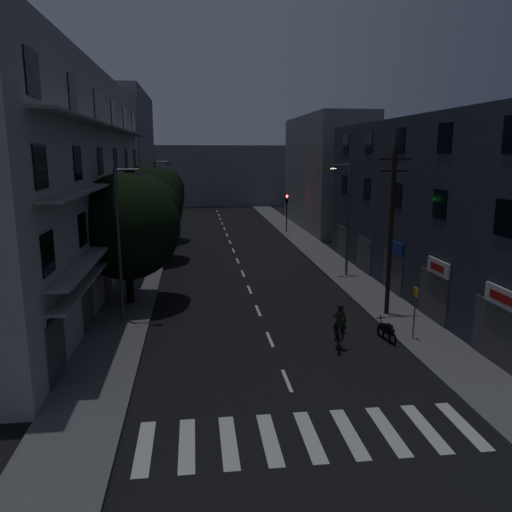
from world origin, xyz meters
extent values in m
plane|color=black|center=(0.00, 25.00, 0.00)|extent=(160.00, 160.00, 0.00)
cube|color=#565659|center=(-7.50, 25.00, 0.07)|extent=(3.00, 90.00, 0.15)
cube|color=#565659|center=(7.50, 25.00, 0.07)|extent=(3.00, 90.00, 0.15)
cube|color=beige|center=(-5.20, -2.00, 0.01)|extent=(0.50, 3.00, 0.01)
cube|color=beige|center=(-3.90, -2.00, 0.01)|extent=(0.50, 3.00, 0.01)
cube|color=beige|center=(-2.60, -2.00, 0.01)|extent=(0.50, 3.00, 0.01)
cube|color=beige|center=(-1.30, -2.00, 0.01)|extent=(0.50, 3.00, 0.01)
cube|color=beige|center=(0.00, -2.00, 0.01)|extent=(0.50, 3.00, 0.01)
cube|color=beige|center=(1.30, -2.00, 0.01)|extent=(0.50, 3.00, 0.01)
cube|color=beige|center=(2.60, -2.00, 0.01)|extent=(0.50, 3.00, 0.01)
cube|color=beige|center=(3.90, -2.00, 0.01)|extent=(0.50, 3.00, 0.01)
cube|color=beige|center=(5.20, -2.00, 0.01)|extent=(0.50, 3.00, 0.01)
cube|color=beige|center=(0.00, 2.00, 0.01)|extent=(0.15, 2.00, 0.01)
cube|color=beige|center=(0.00, 6.50, 0.01)|extent=(0.15, 2.00, 0.01)
cube|color=beige|center=(0.00, 11.00, 0.01)|extent=(0.15, 2.00, 0.01)
cube|color=beige|center=(0.00, 15.50, 0.01)|extent=(0.15, 2.00, 0.01)
cube|color=beige|center=(0.00, 20.00, 0.01)|extent=(0.15, 2.00, 0.01)
cube|color=beige|center=(0.00, 24.50, 0.01)|extent=(0.15, 2.00, 0.01)
cube|color=beige|center=(0.00, 29.00, 0.01)|extent=(0.15, 2.00, 0.01)
cube|color=beige|center=(0.00, 33.50, 0.01)|extent=(0.15, 2.00, 0.01)
cube|color=beige|center=(0.00, 38.00, 0.01)|extent=(0.15, 2.00, 0.01)
cube|color=beige|center=(0.00, 42.50, 0.01)|extent=(0.15, 2.00, 0.01)
cube|color=beige|center=(0.00, 47.00, 0.01)|extent=(0.15, 2.00, 0.01)
cube|color=beige|center=(0.00, 51.50, 0.01)|extent=(0.15, 2.00, 0.01)
cube|color=beige|center=(0.00, 56.00, 0.01)|extent=(0.15, 2.00, 0.01)
cube|color=beige|center=(0.00, 60.50, 0.01)|extent=(0.15, 2.00, 0.01)
cube|color=#A4A5A0|center=(-12.00, 18.00, 7.00)|extent=(6.00, 36.00, 14.00)
cube|color=black|center=(-8.98, 3.00, 2.00)|extent=(0.06, 1.60, 1.60)
cube|color=black|center=(-8.98, 9.00, 2.00)|extent=(0.06, 1.60, 1.60)
cube|color=black|center=(-8.98, 15.00, 2.00)|extent=(0.06, 1.60, 1.60)
cube|color=black|center=(-8.98, 21.00, 2.00)|extent=(0.06, 1.60, 1.60)
cube|color=black|center=(-8.98, 27.00, 2.00)|extent=(0.06, 1.60, 1.60)
cube|color=black|center=(-8.98, 33.00, 2.00)|extent=(0.06, 1.60, 1.60)
cube|color=black|center=(-8.98, 3.00, 5.20)|extent=(0.06, 1.60, 1.60)
cube|color=black|center=(-8.98, 9.00, 5.20)|extent=(0.06, 1.60, 1.60)
cube|color=black|center=(-8.98, 15.00, 5.20)|extent=(0.06, 1.60, 1.60)
cube|color=black|center=(-8.98, 21.00, 5.20)|extent=(0.06, 1.60, 1.60)
cube|color=black|center=(-8.98, 27.00, 5.20)|extent=(0.06, 1.60, 1.60)
cube|color=black|center=(-8.98, 33.00, 5.20)|extent=(0.06, 1.60, 1.60)
cube|color=black|center=(-8.98, 3.00, 8.40)|extent=(0.06, 1.60, 1.60)
cube|color=black|center=(-8.98, 9.00, 8.40)|extent=(0.06, 1.60, 1.60)
cube|color=black|center=(-8.98, 15.00, 8.40)|extent=(0.06, 1.60, 1.60)
cube|color=black|center=(-8.98, 21.00, 8.40)|extent=(0.06, 1.60, 1.60)
cube|color=black|center=(-8.98, 27.00, 8.40)|extent=(0.06, 1.60, 1.60)
cube|color=black|center=(-8.98, 33.00, 8.40)|extent=(0.06, 1.60, 1.60)
cube|color=black|center=(-8.98, 3.00, 11.60)|extent=(0.06, 1.60, 1.60)
cube|color=black|center=(-8.98, 9.00, 11.60)|extent=(0.06, 1.60, 1.60)
cube|color=black|center=(-8.98, 15.00, 11.60)|extent=(0.06, 1.60, 1.60)
cube|color=black|center=(-8.98, 21.00, 11.60)|extent=(0.06, 1.60, 1.60)
cube|color=black|center=(-8.98, 27.00, 11.60)|extent=(0.06, 1.60, 1.60)
cube|color=black|center=(-8.98, 33.00, 11.60)|extent=(0.06, 1.60, 1.60)
cube|color=gray|center=(-8.50, 18.00, 4.00)|extent=(1.00, 32.40, 0.12)
cube|color=gray|center=(-8.50, 18.00, 7.20)|extent=(1.00, 32.40, 0.12)
cube|color=gray|center=(-8.50, 18.00, 10.40)|extent=(1.00, 32.40, 0.12)
cube|color=gray|center=(-8.60, 18.00, 3.10)|extent=(0.80, 32.40, 0.12)
cube|color=#424247|center=(-8.97, 3.00, 1.40)|extent=(0.06, 2.40, 2.40)
cube|color=#424247|center=(-8.97, 9.00, 1.40)|extent=(0.06, 2.40, 2.40)
cube|color=#424247|center=(-8.97, 15.00, 1.40)|extent=(0.06, 2.40, 2.40)
cube|color=#424247|center=(-8.97, 21.00, 1.40)|extent=(0.06, 2.40, 2.40)
cube|color=#424247|center=(-8.97, 27.00, 1.40)|extent=(0.06, 2.40, 2.40)
cube|color=#424247|center=(-8.97, 33.00, 1.40)|extent=(0.06, 2.40, 2.40)
cube|color=#2A2D39|center=(12.00, 14.00, 5.50)|extent=(6.00, 28.00, 11.00)
cube|color=black|center=(8.98, 2.50, 6.30)|extent=(0.06, 1.40, 1.50)
cube|color=black|center=(8.98, 8.00, 6.30)|extent=(0.06, 1.40, 1.50)
cube|color=black|center=(8.98, 13.50, 6.30)|extent=(0.06, 1.40, 1.50)
cube|color=black|center=(8.98, 19.00, 6.30)|extent=(0.06, 1.40, 1.50)
cube|color=black|center=(8.98, 24.50, 6.30)|extent=(0.06, 1.40, 1.50)
cube|color=black|center=(8.98, 8.00, 9.60)|extent=(0.06, 1.40, 1.50)
cube|color=black|center=(8.98, 13.50, 9.60)|extent=(0.06, 1.40, 1.50)
cube|color=black|center=(8.98, 19.00, 9.60)|extent=(0.06, 1.40, 1.50)
cube|color=black|center=(8.98, 24.50, 9.60)|extent=(0.06, 1.40, 1.50)
cube|color=#424247|center=(8.97, 2.50, 1.40)|extent=(0.06, 3.00, 2.60)
cube|color=#424247|center=(8.97, 8.00, 1.40)|extent=(0.06, 3.00, 2.60)
cube|color=#424247|center=(8.97, 13.50, 1.40)|extent=(0.06, 3.00, 2.60)
cube|color=#424247|center=(8.97, 19.00, 1.40)|extent=(0.06, 3.00, 2.60)
cube|color=#424247|center=(8.97, 24.50, 1.40)|extent=(0.06, 3.00, 2.60)
cube|color=silver|center=(8.90, 2.00, 3.10)|extent=(0.12, 2.40, 0.80)
cube|color=#B21414|center=(8.82, 2.00, 3.10)|extent=(0.02, 1.60, 0.36)
cube|color=silver|center=(8.90, 7.50, 3.10)|extent=(0.12, 2.20, 0.80)
cube|color=#B21414|center=(8.82, 7.50, 3.10)|extent=(0.02, 1.40, 0.36)
cube|color=navy|center=(8.90, 13.00, 3.10)|extent=(0.12, 2.00, 0.70)
cube|color=slate|center=(-12.00, 48.00, 8.00)|extent=(6.00, 20.00, 16.00)
cube|color=slate|center=(12.00, 42.00, 6.50)|extent=(6.00, 20.00, 13.00)
cube|color=slate|center=(0.00, 70.00, 5.00)|extent=(24.00, 8.00, 10.00)
cylinder|color=black|center=(-7.40, 13.12, 2.21)|extent=(0.44, 0.44, 4.13)
sphere|color=black|center=(-7.40, 13.12, 4.69)|extent=(6.19, 6.19, 6.19)
sphere|color=black|center=(-6.47, 13.89, 5.46)|extent=(4.33, 4.33, 4.33)
sphere|color=black|center=(-8.17, 12.50, 5.15)|extent=(4.02, 4.02, 4.02)
cylinder|color=black|center=(-7.49, 25.16, 2.21)|extent=(0.44, 0.44, 4.13)
sphere|color=black|center=(-7.49, 25.16, 4.69)|extent=(6.22, 6.22, 6.22)
sphere|color=black|center=(-6.56, 25.94, 5.47)|extent=(4.35, 4.35, 4.35)
sphere|color=black|center=(-8.27, 24.54, 5.16)|extent=(4.04, 4.04, 4.04)
cylinder|color=black|center=(-7.41, 34.52, 2.14)|extent=(0.44, 0.44, 3.98)
sphere|color=black|center=(-7.41, 34.52, 4.53)|extent=(5.95, 5.95, 5.95)
sphere|color=black|center=(-6.52, 35.27, 5.28)|extent=(4.16, 4.16, 4.16)
sphere|color=black|center=(-8.16, 33.93, 4.98)|extent=(3.87, 3.87, 3.87)
cylinder|color=black|center=(6.75, 38.57, 1.75)|extent=(0.12, 0.12, 3.20)
cube|color=black|center=(6.75, 38.57, 3.80)|extent=(0.28, 0.22, 0.90)
sphere|color=#FF0C05|center=(6.75, 38.42, 4.13)|extent=(0.22, 0.22, 0.22)
sphere|color=#3F330C|center=(6.75, 38.42, 3.83)|extent=(0.22, 0.22, 0.22)
sphere|color=black|center=(6.75, 38.42, 3.53)|extent=(0.22, 0.22, 0.22)
cylinder|color=black|center=(-6.37, 39.68, 1.75)|extent=(0.12, 0.12, 3.20)
cube|color=black|center=(-6.37, 39.68, 3.80)|extent=(0.28, 0.22, 0.90)
sphere|color=black|center=(-6.37, 39.53, 4.13)|extent=(0.22, 0.22, 0.22)
sphere|color=#3F330C|center=(-6.37, 39.53, 3.83)|extent=(0.22, 0.22, 0.22)
sphere|color=#0CFF26|center=(-6.37, 39.53, 3.53)|extent=(0.22, 0.22, 0.22)
cylinder|color=#505157|center=(-7.39, 9.82, 4.15)|extent=(0.18, 0.18, 8.00)
cylinder|color=#505157|center=(-6.79, 9.82, 8.05)|extent=(1.20, 0.10, 0.10)
cube|color=#505157|center=(-6.19, 9.82, 7.90)|extent=(0.45, 0.25, 0.18)
cube|color=#4C4C4C|center=(-6.19, 9.82, 7.80)|extent=(0.35, 0.18, 0.04)
cylinder|color=#595D61|center=(7.40, 18.15, 4.15)|extent=(0.18, 0.18, 8.00)
cylinder|color=#595D61|center=(6.80, 18.15, 8.05)|extent=(1.20, 0.10, 0.10)
cube|color=#595D61|center=(6.20, 18.15, 7.90)|extent=(0.45, 0.25, 0.18)
cube|color=#FFD88C|center=(6.20, 18.15, 7.80)|extent=(0.35, 0.18, 0.04)
cylinder|color=#515158|center=(-7.01, 31.29, 4.15)|extent=(0.18, 0.18, 8.00)
cylinder|color=#515158|center=(-6.41, 31.29, 8.05)|extent=(1.20, 0.10, 0.10)
cube|color=#515158|center=(-5.81, 31.29, 7.90)|extent=(0.45, 0.25, 0.18)
cube|color=#4C4C4C|center=(-5.81, 31.29, 7.80)|extent=(0.35, 0.18, 0.04)
cylinder|color=black|center=(6.94, 9.21, 4.65)|extent=(0.24, 0.24, 9.00)
cube|color=black|center=(6.94, 9.21, 8.55)|extent=(1.80, 0.10, 0.10)
cube|color=black|center=(6.94, 9.21, 7.95)|extent=(1.50, 0.10, 0.10)
cylinder|color=#595B60|center=(6.78, 5.41, 1.40)|extent=(0.06, 0.06, 2.50)
cube|color=yellow|center=(6.78, 5.41, 2.45)|extent=(0.05, 0.35, 0.45)
torus|color=black|center=(5.64, 5.13, 0.27)|extent=(0.20, 0.65, 0.64)
torus|color=black|center=(5.47, 6.20, 0.27)|extent=(0.20, 0.65, 0.64)
cube|color=black|center=(5.56, 5.67, 0.56)|extent=(0.38, 1.02, 0.32)
cube|color=black|center=(5.58, 5.53, 0.80)|extent=(0.33, 0.45, 0.09)
cylinder|color=black|center=(5.48, 6.16, 0.68)|extent=(0.12, 0.40, 0.76)
cube|color=black|center=(5.46, 6.25, 0.95)|extent=(0.50, 0.11, 0.04)
imported|color=black|center=(2.96, 4.90, 0.46)|extent=(1.01, 1.84, 0.92)
imported|color=black|center=(2.96, 4.90, 1.33)|extent=(0.72, 0.56, 1.75)
camera|label=1|loc=(-3.49, -16.11, 8.91)|focal=35.00mm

